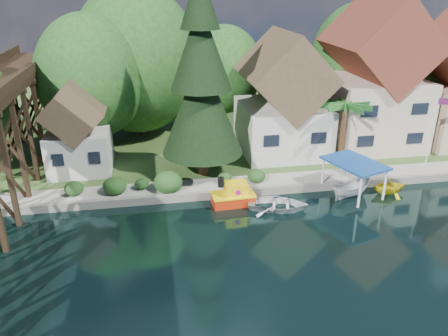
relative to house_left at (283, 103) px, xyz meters
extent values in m
plane|color=black|center=(-7.00, -16.00, -5.14)|extent=(140.00, 140.00, 0.00)
cube|color=#2F5321|center=(-7.00, 18.00, -4.89)|extent=(140.00, 52.00, 0.50)
cube|color=slate|center=(-3.00, -8.00, -4.83)|extent=(60.00, 0.40, 0.62)
cube|color=gray|center=(-1.00, -6.70, -4.61)|extent=(50.00, 2.60, 0.06)
cube|color=black|center=(-23.00, -3.20, -1.14)|extent=(4.00, 0.36, 8.00)
cube|color=black|center=(-23.00, 0.00, -1.14)|extent=(4.00, 0.36, 8.00)
cube|color=black|center=(-23.00, 3.20, -1.14)|extent=(4.00, 0.36, 8.00)
cube|color=black|center=(-23.00, 6.40, -1.14)|extent=(4.00, 0.36, 8.00)
cube|color=black|center=(-23.00, 9.60, -1.14)|extent=(4.00, 0.36, 8.00)
cube|color=beige|center=(0.00, 0.00, -2.39)|extent=(7.50, 8.00, 4.50)
cube|color=#4A3927|center=(0.00, 0.00, 2.56)|extent=(7.64, 8.64, 7.64)
cube|color=black|center=(-2.10, -4.04, -2.16)|extent=(1.35, 0.08, 1.00)
cube|color=black|center=(2.10, -4.04, -2.16)|extent=(1.35, 0.08, 1.00)
cube|color=beige|center=(9.00, 0.50, -1.39)|extent=(8.50, 8.50, 6.50)
cube|color=maroon|center=(9.00, 0.50, 4.92)|extent=(8.65, 9.18, 8.65)
cube|color=black|center=(6.62, -3.79, -1.06)|extent=(1.53, 0.08, 1.00)
cube|color=black|center=(11.38, -3.79, -1.06)|extent=(1.53, 0.08, 1.00)
cube|color=beige|center=(-18.00, -1.50, -2.89)|extent=(5.00, 5.00, 3.50)
cube|color=#4A3927|center=(-18.00, -1.50, 0.66)|extent=(5.09, 5.40, 5.09)
cube|color=black|center=(-19.40, -4.04, -2.71)|extent=(0.90, 0.08, 1.00)
cube|color=black|center=(-16.60, -4.04, -2.71)|extent=(0.90, 0.08, 1.00)
cylinder|color=#382314|center=(-17.00, 3.00, -2.39)|extent=(0.50, 0.50, 4.50)
ellipsoid|color=#194318|center=(-17.00, 3.00, 2.36)|extent=(4.40, 4.40, 5.06)
cylinder|color=#382314|center=(-13.00, 7.00, -2.16)|extent=(0.50, 0.50, 4.95)
ellipsoid|color=#194318|center=(-13.00, 7.00, 3.06)|extent=(5.00, 5.00, 5.75)
cylinder|color=#382314|center=(-4.00, 8.00, -2.61)|extent=(0.50, 0.50, 4.05)
ellipsoid|color=#194318|center=(-4.00, 8.00, 1.66)|extent=(4.00, 4.00, 4.60)
cylinder|color=#382314|center=(11.00, 8.00, -2.39)|extent=(0.50, 0.50, 4.50)
ellipsoid|color=#194318|center=(11.00, 8.00, 2.36)|extent=(4.60, 4.60, 5.29)
cylinder|color=#382314|center=(19.00, 4.00, -2.84)|extent=(0.50, 0.50, 3.60)
ellipsoid|color=#194318|center=(19.00, 4.00, 0.96)|extent=(3.80, 3.80, 4.37)
ellipsoid|color=#1B4117|center=(-15.00, -6.80, -3.87)|extent=(1.98, 1.98, 1.53)
ellipsoid|color=#1B4117|center=(-13.00, -6.50, -4.04)|extent=(1.54, 1.54, 1.19)
ellipsoid|color=#1B4117|center=(-11.00, -7.00, -3.79)|extent=(2.20, 2.20, 1.70)
ellipsoid|color=#1B4117|center=(-18.00, -6.60, -3.96)|extent=(1.76, 1.76, 1.36)
ellipsoid|color=#1B4117|center=(-6.50, -6.40, -4.04)|extent=(1.54, 1.54, 1.19)
ellipsoid|color=#1B4117|center=(-4.00, -6.70, -3.96)|extent=(1.76, 1.76, 1.36)
cylinder|color=#382314|center=(-7.97, -4.34, -3.16)|extent=(0.89, 0.89, 2.96)
cone|color=black|center=(-7.97, -4.34, 1.29)|extent=(6.52, 6.52, 7.90)
cone|color=black|center=(-7.97, -4.34, 5.73)|extent=(4.74, 4.74, 6.42)
cylinder|color=#382314|center=(4.17, -4.30, -2.11)|extent=(0.51, 0.51, 5.06)
ellipsoid|color=#194C1B|center=(4.17, -4.30, 0.65)|extent=(4.40, 4.40, 1.15)
cylinder|color=white|center=(10.92, -6.52, -1.48)|extent=(0.09, 0.09, 6.31)
cube|color=#A10B21|center=(11.38, -6.71, 1.31)|extent=(0.84, 0.38, 0.54)
cube|color=#B7270C|center=(-6.35, -9.11, -4.78)|extent=(3.16, 1.81, 0.82)
cube|color=yellow|center=(-6.35, -9.11, -4.34)|extent=(3.27, 1.92, 0.10)
cube|color=yellow|center=(-6.14, -9.09, -3.91)|extent=(1.71, 1.32, 1.03)
cylinder|color=black|center=(-7.27, -9.16, -3.24)|extent=(0.45, 0.45, 0.72)
cylinder|color=#B70E8B|center=(-6.11, -9.73, -3.91)|extent=(0.37, 0.10, 0.37)
cylinder|color=#B70E8B|center=(-6.18, -8.46, -3.91)|extent=(0.37, 0.10, 0.37)
cylinder|color=#B70E8B|center=(-5.32, -9.05, -3.91)|extent=(0.10, 0.37, 0.37)
imported|color=silver|center=(-3.28, -10.39, -4.68)|extent=(5.08, 4.23, 0.91)
imported|color=silver|center=(2.87, -9.44, -4.44)|extent=(3.87, 2.49, 1.40)
cube|color=#174696|center=(2.87, -9.44, -2.33)|extent=(4.40, 5.26, 0.17)
cylinder|color=white|center=(4.71, -10.88, -3.60)|extent=(0.17, 0.17, 2.52)
cylinder|color=white|center=(3.41, -7.17, -3.60)|extent=(0.17, 0.17, 2.52)
cylinder|color=white|center=(2.33, -11.71, -3.60)|extent=(0.17, 0.17, 2.52)
cylinder|color=white|center=(1.03, -8.01, -3.60)|extent=(0.17, 0.17, 2.52)
imported|color=yellow|center=(6.02, -9.42, -4.39)|extent=(2.92, 2.55, 1.49)
camera|label=1|loc=(-11.98, -37.50, 10.12)|focal=35.00mm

